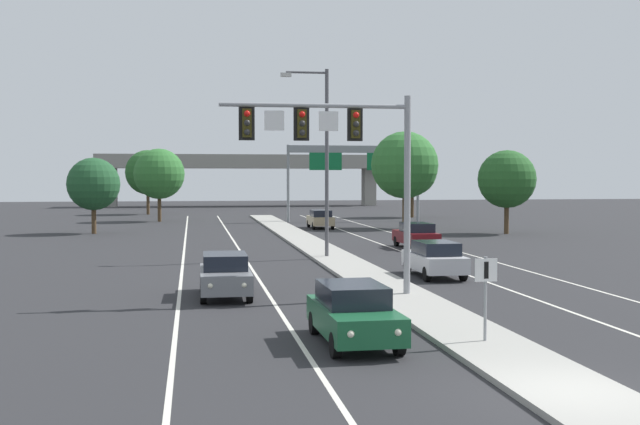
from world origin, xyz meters
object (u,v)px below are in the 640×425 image
(tree_far_left_b, at_px, (159,174))
(tree_far_right_b, at_px, (507,179))
(tree_far_right_a, at_px, (405,165))
(overhead_signal_mast, at_px, (342,147))
(street_lamp_median, at_px, (323,151))
(car_oncoming_grey, at_px, (225,275))
(car_receding_silver, at_px, (435,258))
(car_receding_darkred, at_px, (416,235))
(tree_far_left_c, at_px, (148,172))
(car_oncoming_green, at_px, (353,313))
(car_receding_tan, at_px, (320,219))
(highway_sign_gantry, at_px, (354,159))
(tree_far_right_c, at_px, (412,171))
(tree_far_left_a, at_px, (93,184))
(median_sign_post, at_px, (486,286))

(tree_far_left_b, relative_size, tree_far_right_b, 1.11)
(tree_far_right_a, bearing_deg, tree_far_left_b, 146.73)
(overhead_signal_mast, xyz_separation_m, street_lamp_median, (1.59, 13.92, 0.31))
(car_oncoming_grey, relative_size, car_receding_silver, 1.00)
(car_receding_darkred, bearing_deg, tree_far_left_c, 111.68)
(tree_far_left_b, relative_size, tree_far_left_c, 0.95)
(tree_far_right_b, bearing_deg, car_oncoming_green, -117.78)
(overhead_signal_mast, bearing_deg, car_receding_tan, 81.93)
(highway_sign_gantry, distance_m, tree_far_left_b, 19.17)
(street_lamp_median, distance_m, tree_far_right_b, 23.45)
(car_oncoming_green, height_order, tree_far_right_c, tree_far_right_c)
(tree_far_left_a, bearing_deg, tree_far_left_c, 85.52)
(car_oncoming_green, xyz_separation_m, tree_far_left_b, (-7.36, 58.74, 3.86))
(median_sign_post, bearing_deg, tree_far_right_c, 75.82)
(median_sign_post, distance_m, tree_far_left_a, 46.21)
(car_oncoming_green, bearing_deg, tree_far_right_a, 73.09)
(car_receding_silver, height_order, tree_far_left_b, tree_far_left_b)
(highway_sign_gantry, distance_m, tree_far_left_a, 26.71)
(tree_far_left_c, bearing_deg, tree_far_left_a, -94.48)
(street_lamp_median, distance_m, car_oncoming_green, 22.22)
(overhead_signal_mast, distance_m, car_receding_tan, 39.24)
(car_oncoming_green, xyz_separation_m, highway_sign_gantry, (11.51, 55.76, 5.34))
(car_oncoming_grey, xyz_separation_m, tree_far_left_c, (-6.25, 65.13, 4.09))
(street_lamp_median, distance_m, tree_far_left_c, 53.81)
(tree_far_right_c, bearing_deg, tree_far_left_c, 158.20)
(overhead_signal_mast, height_order, car_receding_darkred, overhead_signal_mast)
(tree_far_left_a, bearing_deg, tree_far_right_b, -9.48)
(overhead_signal_mast, bearing_deg, median_sign_post, -75.45)
(overhead_signal_mast, relative_size, tree_far_right_a, 0.87)
(median_sign_post, xyz_separation_m, tree_far_right_b, (16.44, 38.39, 2.63))
(car_receding_darkred, bearing_deg, car_oncoming_grey, -124.71)
(car_receding_tan, relative_size, tree_far_right_a, 0.54)
(median_sign_post, relative_size, street_lamp_median, 0.22)
(car_oncoming_grey, bearing_deg, overhead_signal_mast, -16.68)
(tree_far_right_c, relative_size, tree_far_right_a, 0.93)
(street_lamp_median, bearing_deg, tree_far_right_a, 65.00)
(car_receding_silver, relative_size, tree_far_right_a, 0.54)
(tree_far_right_b, bearing_deg, tree_far_right_c, 90.99)
(overhead_signal_mast, relative_size, tree_far_right_c, 0.94)
(highway_sign_gantry, bearing_deg, tree_far_left_a, -150.77)
(street_lamp_median, height_order, car_oncoming_grey, street_lamp_median)
(tree_far_right_c, distance_m, tree_far_right_a, 18.45)
(overhead_signal_mast, xyz_separation_m, car_receding_silver, (5.20, 5.53, -4.66))
(car_oncoming_grey, distance_m, highway_sign_gantry, 49.45)
(tree_far_right_c, bearing_deg, median_sign_post, -104.18)
(car_receding_darkred, relative_size, tree_far_left_c, 0.60)
(car_receding_tan, xyz_separation_m, tree_far_left_a, (-18.32, -3.37, 3.02))
(highway_sign_gantry, bearing_deg, tree_far_right_b, -65.67)
(highway_sign_gantry, height_order, tree_far_left_a, highway_sign_gantry)
(street_lamp_median, distance_m, car_receding_tan, 25.45)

